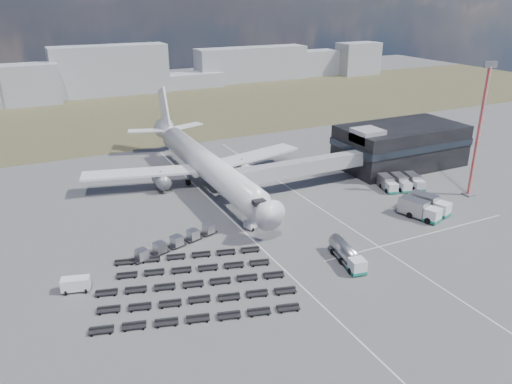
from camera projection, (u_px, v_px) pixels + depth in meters
name	position (u px, v px, depth m)	size (l,w,h in m)	color
ground	(273.00, 247.00, 83.88)	(420.00, 420.00, 0.00)	#565659
grass_strip	(126.00, 114.00, 175.51)	(420.00, 90.00, 0.01)	#4E4B2F
lane_markings	(313.00, 228.00, 90.38)	(47.12, 110.00, 0.01)	silver
terminal	(400.00, 145.00, 121.49)	(30.40, 16.40, 11.00)	black
jet_bridge	(294.00, 169.00, 105.54)	(30.30, 3.80, 7.05)	#939399
airliner	(204.00, 162.00, 108.88)	(51.59, 64.53, 17.62)	white
skyline	(72.00, 76.00, 203.10)	(298.08, 25.64, 23.90)	#9A9EA8
fuel_tanker	(347.00, 254.00, 78.33)	(3.86, 9.52, 2.99)	white
pushback_tug	(254.00, 224.00, 90.38)	(3.40, 1.91, 1.52)	white
utility_van	(76.00, 285.00, 70.96)	(3.92, 1.77, 2.12)	white
catering_truck	(225.00, 181.00, 108.48)	(2.77, 6.64, 3.04)	white
service_trucks_near	(424.00, 207.00, 95.20)	(8.75, 9.58, 3.19)	white
service_trucks_far	(401.00, 182.00, 108.37)	(9.91, 8.44, 2.59)	white
uld_row	(177.00, 241.00, 83.34)	(16.10, 6.62, 1.80)	black
baggage_dollies	(193.00, 284.00, 72.30)	(30.25, 24.75, 0.73)	black
floodlight_mast	(479.00, 131.00, 100.16)	(2.62, 2.13, 27.60)	red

